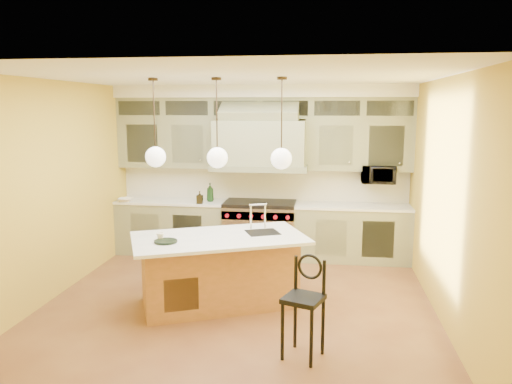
# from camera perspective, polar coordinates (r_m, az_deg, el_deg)

# --- Properties ---
(floor) EXTENTS (5.00, 5.00, 0.00)m
(floor) POSITION_cam_1_polar(r_m,az_deg,el_deg) (6.69, -2.04, -12.66)
(floor) COLOR brown
(floor) RESTS_ON ground
(ceiling) EXTENTS (5.00, 5.00, 0.00)m
(ceiling) POSITION_cam_1_polar(r_m,az_deg,el_deg) (6.20, -2.20, 12.98)
(ceiling) COLOR white
(ceiling) RESTS_ON wall_back
(wall_back) EXTENTS (5.00, 0.00, 5.00)m
(wall_back) POSITION_cam_1_polar(r_m,az_deg,el_deg) (8.73, 0.77, 2.49)
(wall_back) COLOR gold
(wall_back) RESTS_ON ground
(wall_front) EXTENTS (5.00, 0.00, 5.00)m
(wall_front) POSITION_cam_1_polar(r_m,az_deg,el_deg) (3.91, -8.61, -6.66)
(wall_front) COLOR gold
(wall_front) RESTS_ON ground
(wall_left) EXTENTS (0.00, 5.00, 5.00)m
(wall_left) POSITION_cam_1_polar(r_m,az_deg,el_deg) (7.16, -22.23, 0.17)
(wall_left) COLOR gold
(wall_left) RESTS_ON ground
(wall_right) EXTENTS (0.00, 5.00, 5.00)m
(wall_right) POSITION_cam_1_polar(r_m,az_deg,el_deg) (6.34, 20.71, -0.87)
(wall_right) COLOR gold
(wall_right) RESTS_ON ground
(back_cabinetry) EXTENTS (5.00, 0.77, 2.90)m
(back_cabinetry) POSITION_cam_1_polar(r_m,az_deg,el_deg) (8.47, 0.54, 2.13)
(back_cabinetry) COLOR gray
(back_cabinetry) RESTS_ON floor
(range) EXTENTS (1.20, 0.74, 0.96)m
(range) POSITION_cam_1_polar(r_m,az_deg,el_deg) (8.56, 0.46, -4.23)
(range) COLOR silver
(range) RESTS_ON floor
(kitchen_island) EXTENTS (2.44, 1.94, 1.35)m
(kitchen_island) POSITION_cam_1_polar(r_m,az_deg,el_deg) (6.54, -4.23, -8.78)
(kitchen_island) COLOR olive
(kitchen_island) RESTS_ON floor
(counter_stool) EXTENTS (0.48, 0.48, 1.06)m
(counter_stool) POSITION_cam_1_polar(r_m,az_deg,el_deg) (5.21, 5.56, -12.28)
(counter_stool) COLOR black
(counter_stool) RESTS_ON floor
(microwave) EXTENTS (0.54, 0.37, 0.30)m
(microwave) POSITION_cam_1_polar(r_m,az_deg,el_deg) (8.45, 13.79, 1.98)
(microwave) COLOR black
(microwave) RESTS_ON back_cabinetry
(oil_bottle_a) EXTENTS (0.12, 0.12, 0.32)m
(oil_bottle_a) POSITION_cam_1_polar(r_m,az_deg,el_deg) (8.60, -5.26, -0.02)
(oil_bottle_a) COLOR #133215
(oil_bottle_a) RESTS_ON back_cabinetry
(oil_bottle_b) EXTENTS (0.10, 0.10, 0.21)m
(oil_bottle_b) POSITION_cam_1_polar(r_m,az_deg,el_deg) (8.42, -6.45, -0.62)
(oil_bottle_b) COLOR black
(oil_bottle_b) RESTS_ON back_cabinetry
(fruit_bowl) EXTENTS (0.27, 0.27, 0.06)m
(fruit_bowl) POSITION_cam_1_polar(r_m,az_deg,el_deg) (8.84, -14.67, -0.87)
(fruit_bowl) COLOR white
(fruit_bowl) RESTS_ON back_cabinetry
(cup) EXTENTS (0.11, 0.11, 0.09)m
(cup) POSITION_cam_1_polar(r_m,az_deg,el_deg) (6.29, -10.90, -5.01)
(cup) COLOR white
(cup) RESTS_ON kitchen_island
(pendant_left) EXTENTS (0.26, 0.26, 1.11)m
(pendant_left) POSITION_cam_1_polar(r_m,az_deg,el_deg) (6.46, -11.41, 4.22)
(pendant_left) COLOR #2D2319
(pendant_left) RESTS_ON ceiling
(pendant_center) EXTENTS (0.26, 0.26, 1.11)m
(pendant_center) POSITION_cam_1_polar(r_m,az_deg,el_deg) (6.24, -4.45, 4.20)
(pendant_center) COLOR #2D2319
(pendant_center) RESTS_ON ceiling
(pendant_right) EXTENTS (0.26, 0.26, 1.11)m
(pendant_right) POSITION_cam_1_polar(r_m,az_deg,el_deg) (6.12, 2.91, 4.10)
(pendant_right) COLOR #2D2319
(pendant_right) RESTS_ON ceiling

